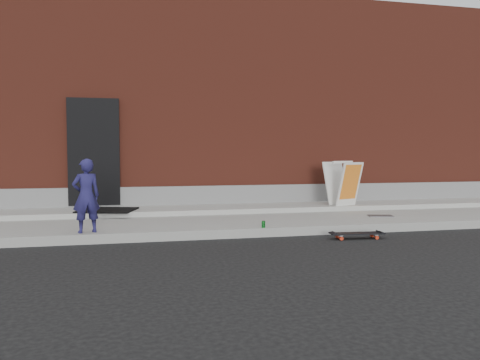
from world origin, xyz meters
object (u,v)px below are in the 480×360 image
object	(u,v)px
child	(86,196)
pizza_sign	(343,183)
skateboard	(357,234)
soda_can	(263,224)

from	to	relation	value
child	pizza_sign	distance (m)	5.46
child	skateboard	world-z (taller)	child
skateboard	soda_can	bearing A→B (deg)	160.56
skateboard	child	bearing A→B (deg)	171.20
soda_can	skateboard	bearing A→B (deg)	-19.44
skateboard	pizza_sign	distance (m)	2.74
soda_can	child	bearing A→B (deg)	176.92
skateboard	pizza_sign	xyz separation A→B (m)	(0.92, 2.50, 0.65)
child	soda_can	bearing A→B (deg)	158.62
child	skateboard	bearing A→B (deg)	152.90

